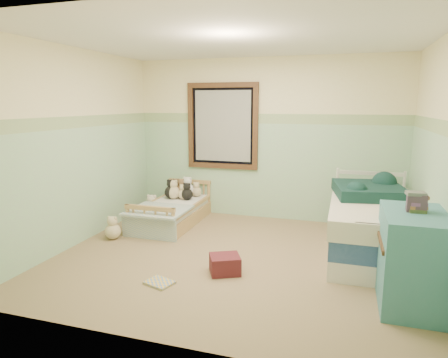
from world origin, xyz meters
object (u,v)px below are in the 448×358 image
(toddler_bed_frame, at_px, (172,217))
(plush_floor_tan, at_px, (113,231))
(floor_book, at_px, (159,283))
(twin_bed_frame, at_px, (371,246))
(red_pillow, at_px, (225,264))
(plush_floor_cream, at_px, (152,210))
(dresser, at_px, (412,259))

(toddler_bed_frame, xyz_separation_m, plush_floor_tan, (-0.47, -0.90, 0.01))
(floor_book, bearing_deg, toddler_bed_frame, 128.63)
(twin_bed_frame, distance_m, red_pillow, 1.85)
(plush_floor_cream, bearing_deg, toddler_bed_frame, -24.06)
(plush_floor_cream, distance_m, plush_floor_tan, 1.10)
(twin_bed_frame, bearing_deg, plush_floor_cream, 168.72)
(toddler_bed_frame, relative_size, plush_floor_tan, 6.93)
(twin_bed_frame, relative_size, floor_book, 6.88)
(plush_floor_tan, height_order, red_pillow, plush_floor_tan)
(plush_floor_cream, height_order, red_pillow, plush_floor_cream)
(twin_bed_frame, bearing_deg, dresser, -76.89)
(dresser, height_order, floor_book, dresser)
(plush_floor_tan, bearing_deg, red_pillow, -18.46)
(plush_floor_cream, distance_m, floor_book, 2.45)
(plush_floor_cream, relative_size, twin_bed_frame, 0.13)
(toddler_bed_frame, height_order, plush_floor_tan, plush_floor_tan)
(floor_book, bearing_deg, dresser, 25.51)
(red_pillow, height_order, floor_book, red_pillow)
(toddler_bed_frame, xyz_separation_m, red_pillow, (1.30, -1.48, 0.00))
(plush_floor_tan, relative_size, floor_book, 0.79)
(toddler_bed_frame, xyz_separation_m, floor_book, (0.74, -1.93, -0.08))
(twin_bed_frame, xyz_separation_m, floor_book, (-2.09, -1.48, -0.10))
(floor_book, bearing_deg, red_pillow, 56.61)
(toddler_bed_frame, relative_size, dresser, 1.72)
(dresser, bearing_deg, plush_floor_tan, 168.60)
(plush_floor_cream, distance_m, twin_bed_frame, 3.35)
(red_pillow, bearing_deg, plush_floor_cream, 136.01)
(plush_floor_tan, relative_size, red_pillow, 0.68)
(toddler_bed_frame, distance_m, floor_book, 2.07)
(toddler_bed_frame, bearing_deg, dresser, -27.51)
(toddler_bed_frame, height_order, dresser, dresser)
(toddler_bed_frame, distance_m, twin_bed_frame, 2.87)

